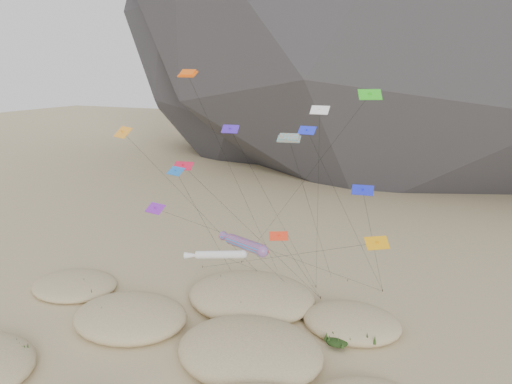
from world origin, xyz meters
TOP-DOWN VIEW (x-y plane):
  - ground at (0.00, 0.00)m, footprint 500.00×500.00m
  - dunes at (-1.01, 4.83)m, footprint 50.54×37.46m
  - dune_grass at (-2.14, 4.32)m, footprint 40.66×28.73m
  - kite_stakes at (1.60, 24.04)m, footprint 24.75×6.51m
  - rainbow_tube_kite at (3.35, 7.32)m, footprint 7.06×17.07m
  - white_tube_kite at (1.30, 5.63)m, footprint 6.41×20.55m
  - orange_parafoil at (-6.12, 13.72)m, footprint 6.61×13.79m
  - multi_parafoil at (5.97, 12.40)m, footprint 2.39×16.14m
  - delta_kites at (1.86, 12.36)m, footprint 29.81×20.88m

SIDE VIEW (x-z plane):
  - ground at x=0.00m, z-range 0.00..0.00m
  - kite_stakes at x=1.60m, z-range 0.00..0.30m
  - dunes at x=-1.01m, z-range -1.26..2.72m
  - dune_grass at x=-2.14m, z-range 0.11..1.55m
  - white_tube_kite at x=1.30m, z-range 4.78..15.59m
  - rainbow_tube_kite at x=3.35m, z-range 5.07..17.00m
  - delta_kites at x=1.86m, z-range 4.15..29.63m
  - multi_parafoil at x=5.97m, z-range 9.87..31.09m
  - orange_parafoil at x=-6.12m, z-range 12.76..40.06m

